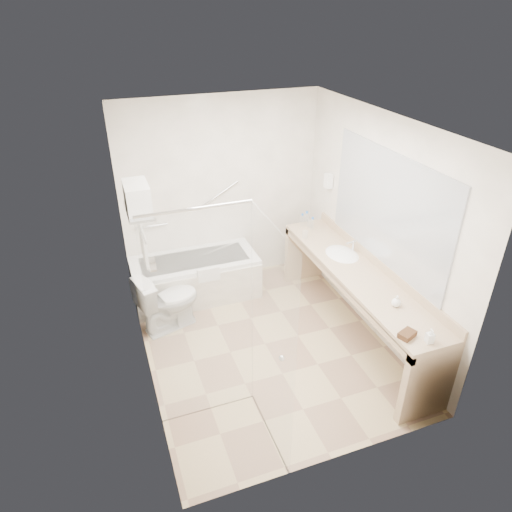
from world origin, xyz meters
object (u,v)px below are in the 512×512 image
object	(u,v)px
bathtub	(196,277)
toilet	(168,301)
water_bottle_left	(312,224)
amenity_basket	(407,334)
vanity_counter	(356,287)

from	to	relation	value
bathtub	toilet	distance (m)	0.71
toilet	water_bottle_left	distance (m)	2.06
toilet	amenity_basket	distance (m)	2.72
vanity_counter	toilet	bearing A→B (deg)	156.71
vanity_counter	water_bottle_left	world-z (taller)	water_bottle_left
amenity_basket	water_bottle_left	world-z (taller)	water_bottle_left
bathtub	toilet	size ratio (longest dim) A/B	2.17
bathtub	water_bottle_left	world-z (taller)	water_bottle_left
amenity_basket	water_bottle_left	distance (m)	2.23
bathtub	amenity_basket	bearing A→B (deg)	-61.82
bathtub	vanity_counter	size ratio (longest dim) A/B	0.59
toilet	water_bottle_left	size ratio (longest dim) A/B	4.21
water_bottle_left	toilet	bearing A→B (deg)	-172.75
bathtub	toilet	bearing A→B (deg)	-129.87
toilet	amenity_basket	world-z (taller)	amenity_basket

